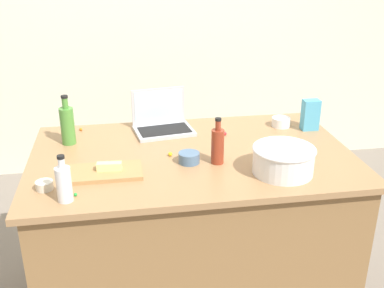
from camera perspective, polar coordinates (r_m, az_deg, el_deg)
wall_back at (r=3.95m, az=-4.48°, el=15.20°), size 8.00×0.10×2.60m
island_counter at (r=2.51m, az=0.00°, el=-10.53°), size 1.57×0.97×0.90m
laptop at (r=2.57m, az=-3.69°, el=2.69°), size 0.34×0.27×0.22m
mixing_bowl_large at (r=2.11m, az=11.13°, el=-1.87°), size 0.28×0.28×0.12m
bottle_soy at (r=2.16m, az=3.16°, el=-0.16°), size 0.06×0.06×0.22m
bottle_vinegar at (r=1.91m, az=-15.44°, el=-4.63°), size 0.06×0.06×0.20m
bottle_olive at (r=2.45m, az=-15.02°, el=2.31°), size 0.07×0.07×0.26m
cutting_board at (r=2.12m, az=-10.58°, el=-3.41°), size 0.33×0.18×0.02m
butter_stick_left at (r=2.11m, az=-10.10°, el=-2.72°), size 0.11×0.05×0.04m
ramekin_small at (r=2.67m, az=10.85°, el=2.67°), size 0.10×0.10×0.05m
ramekin_medium at (r=2.18m, az=-0.36°, el=-1.68°), size 0.10×0.10×0.05m
ramekin_wide at (r=2.05m, az=-17.63°, el=-4.86°), size 0.07×0.07×0.04m
candy_bag at (r=2.64m, az=14.30°, el=3.48°), size 0.09×0.06×0.17m
candy_0 at (r=1.97m, az=-14.09°, el=-6.02°), size 0.01×0.01×0.01m
candy_1 at (r=2.64m, az=-13.46°, el=1.77°), size 0.02×0.02×0.02m
candy_2 at (r=2.51m, az=4.03°, el=1.29°), size 0.02×0.02×0.02m
candy_3 at (r=2.26m, az=-2.69°, el=-1.24°), size 0.02×0.02×0.02m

